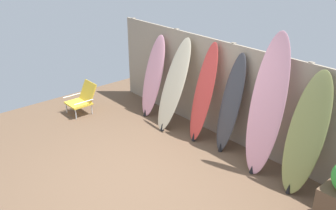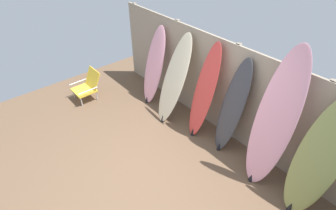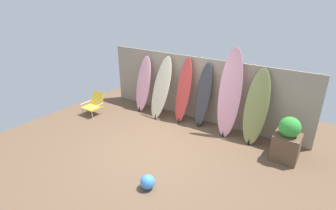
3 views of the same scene
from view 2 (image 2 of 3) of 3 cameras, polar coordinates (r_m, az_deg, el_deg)
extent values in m
plane|color=brown|center=(4.34, -6.08, -17.05)|extent=(7.68, 7.68, 0.00)
cube|color=gray|center=(4.75, 13.21, 2.74)|extent=(6.08, 0.04, 1.80)
cylinder|color=gray|center=(6.62, -6.71, 13.65)|extent=(0.10, 0.10, 1.80)
cylinder|color=gray|center=(5.59, 1.88, 9.29)|extent=(0.10, 0.10, 1.80)
cylinder|color=gray|center=(4.78, 13.51, 2.91)|extent=(0.10, 0.10, 1.80)
cylinder|color=gray|center=(4.30, 28.55, -5.57)|extent=(0.10, 0.10, 1.80)
ellipsoid|color=pink|center=(5.59, -3.03, 8.46)|extent=(0.51, 0.59, 1.66)
cone|color=black|center=(5.87, -4.62, 1.25)|extent=(0.08, 0.08, 0.14)
ellipsoid|color=beige|center=(5.02, 1.34, 5.51)|extent=(0.63, 0.75, 1.76)
cone|color=black|center=(5.32, -1.17, -2.87)|extent=(0.08, 0.08, 0.15)
ellipsoid|color=#D13D38|center=(4.66, 7.85, 2.76)|extent=(0.46, 0.54, 1.80)
cone|color=black|center=(5.04, 5.39, -5.80)|extent=(0.08, 0.08, 0.16)
ellipsoid|color=#38383D|center=(4.45, 13.80, -0.54)|extent=(0.48, 0.51, 1.73)
cone|color=black|center=(4.83, 11.02, -8.82)|extent=(0.08, 0.08, 0.15)
ellipsoid|color=pink|center=(3.95, 22.19, -3.44)|extent=(0.61, 0.58, 2.23)
cone|color=black|center=(4.51, 17.62, -14.77)|extent=(0.08, 0.08, 0.13)
ellipsoid|color=olive|center=(3.96, 29.88, -10.24)|extent=(0.56, 0.60, 1.81)
cone|color=black|center=(4.38, 25.10, -19.38)|extent=(0.08, 0.08, 0.15)
cylinder|color=silver|center=(6.35, -19.87, 2.32)|extent=(0.02, 0.02, 0.22)
cylinder|color=silver|center=(6.03, -18.31, 0.67)|extent=(0.02, 0.02, 0.22)
cylinder|color=silver|center=(6.46, -16.91, 3.58)|extent=(0.02, 0.02, 0.22)
cylinder|color=silver|center=(6.14, -15.21, 2.02)|extent=(0.02, 0.02, 0.22)
cube|color=gold|center=(6.17, -17.80, 3.13)|extent=(0.48, 0.44, 0.03)
cube|color=gold|center=(6.14, -16.15, 5.47)|extent=(0.46, 0.22, 0.42)
cylinder|color=silver|center=(6.31, -18.91, 4.82)|extent=(0.02, 0.44, 0.02)
cylinder|color=silver|center=(5.93, -16.98, 3.01)|extent=(0.02, 0.44, 0.02)
camera|label=1|loc=(2.36, -178.49, -38.91)|focal=40.00mm
camera|label=3|loc=(3.09, -142.58, -34.07)|focal=28.00mm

